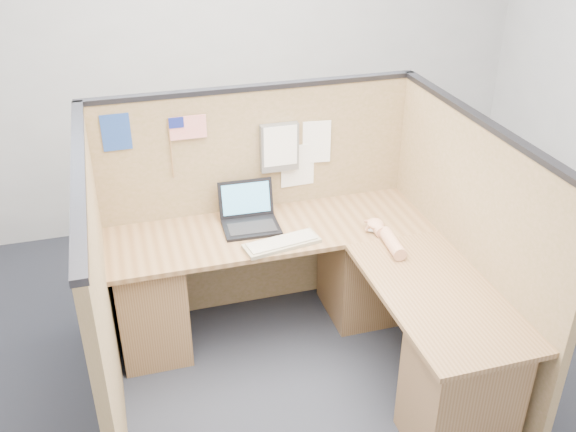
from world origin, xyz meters
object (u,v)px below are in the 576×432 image
object	(u,v)px
l_desk	(318,306)
laptop	(249,215)
keyboard	(282,243)
mouse	(375,228)

from	to	relation	value
l_desk	laptop	xyz separation A→B (m)	(-0.29, 0.49, 0.40)
l_desk	keyboard	size ratio (longest dim) A/B	4.17
l_desk	mouse	distance (m)	0.58
l_desk	laptop	world-z (taller)	laptop
mouse	l_desk	bearing A→B (deg)	-155.58
laptop	keyboard	world-z (taller)	laptop
mouse	keyboard	bearing A→B (deg)	180.00
laptop	keyboard	xyz separation A→B (m)	(0.13, -0.30, -0.05)
keyboard	laptop	bearing A→B (deg)	103.02
l_desk	keyboard	world-z (taller)	keyboard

